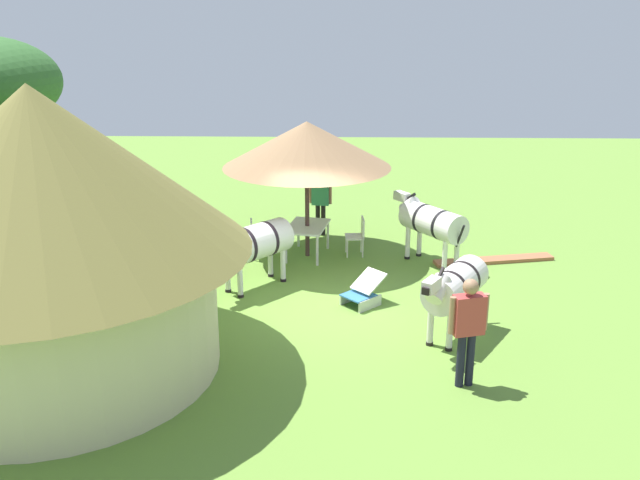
{
  "coord_description": "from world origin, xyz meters",
  "views": [
    {
      "loc": [
        -12.7,
        -0.18,
        5.65
      ],
      "look_at": [
        0.97,
        0.18,
        1.0
      ],
      "focal_mm": 39.45,
      "sensor_mm": 36.0,
      "label": 1
    }
  ],
  "objects_px": {
    "patio_dining_table": "(307,229)",
    "zebra_nearest_camera": "(431,222)",
    "patio_chair_near_hut": "(256,236)",
    "standing_watcher": "(468,323)",
    "shade_umbrella": "(307,144)",
    "thatched_hut": "(43,221)",
    "patio_chair_east_end": "(358,234)",
    "striped_lounge_chair": "(363,292)",
    "zebra_toward_hut": "(454,286)",
    "guest_beside_umbrella": "(321,198)",
    "zebra_by_umbrella": "(253,243)"
  },
  "relations": [
    {
      "from": "patio_dining_table",
      "to": "zebra_nearest_camera",
      "type": "relative_size",
      "value": 0.74
    },
    {
      "from": "patio_chair_near_hut",
      "to": "standing_watcher",
      "type": "bearing_deg",
      "value": 26.72
    },
    {
      "from": "shade_umbrella",
      "to": "patio_dining_table",
      "type": "relative_size",
      "value": 2.65
    },
    {
      "from": "thatched_hut",
      "to": "patio_chair_near_hut",
      "type": "relative_size",
      "value": 6.98
    },
    {
      "from": "patio_dining_table",
      "to": "patio_chair_east_end",
      "type": "relative_size",
      "value": 1.59
    },
    {
      "from": "striped_lounge_chair",
      "to": "zebra_toward_hut",
      "type": "bearing_deg",
      "value": -175.61
    },
    {
      "from": "patio_chair_near_hut",
      "to": "zebra_nearest_camera",
      "type": "xyz_separation_m",
      "value": [
        -0.34,
        -3.96,
        0.48
      ]
    },
    {
      "from": "zebra_toward_hut",
      "to": "guest_beside_umbrella",
      "type": "bearing_deg",
      "value": -34.64
    },
    {
      "from": "striped_lounge_chair",
      "to": "patio_dining_table",
      "type": "bearing_deg",
      "value": -20.31
    },
    {
      "from": "thatched_hut",
      "to": "zebra_toward_hut",
      "type": "height_order",
      "value": "thatched_hut"
    },
    {
      "from": "zebra_by_umbrella",
      "to": "striped_lounge_chair",
      "type": "bearing_deg",
      "value": -157.8
    },
    {
      "from": "striped_lounge_chair",
      "to": "zebra_toward_hut",
      "type": "height_order",
      "value": "zebra_toward_hut"
    },
    {
      "from": "patio_chair_east_end",
      "to": "zebra_by_umbrella",
      "type": "distance_m",
      "value": 3.03
    },
    {
      "from": "patio_dining_table",
      "to": "striped_lounge_chair",
      "type": "bearing_deg",
      "value": -156.48
    },
    {
      "from": "guest_beside_umbrella",
      "to": "striped_lounge_chair",
      "type": "bearing_deg",
      "value": -69.52
    },
    {
      "from": "standing_watcher",
      "to": "zebra_nearest_camera",
      "type": "height_order",
      "value": "standing_watcher"
    },
    {
      "from": "striped_lounge_chair",
      "to": "zebra_nearest_camera",
      "type": "distance_m",
      "value": 2.87
    },
    {
      "from": "thatched_hut",
      "to": "standing_watcher",
      "type": "xyz_separation_m",
      "value": [
        -0.36,
        -6.43,
        -1.44
      ]
    },
    {
      "from": "shade_umbrella",
      "to": "zebra_toward_hut",
      "type": "relative_size",
      "value": 1.99
    },
    {
      "from": "patio_chair_east_end",
      "to": "patio_chair_near_hut",
      "type": "xyz_separation_m",
      "value": [
        -0.24,
        2.36,
        0.0
      ]
    },
    {
      "from": "patio_dining_table",
      "to": "striped_lounge_chair",
      "type": "distance_m",
      "value": 3.04
    },
    {
      "from": "patio_chair_near_hut",
      "to": "patio_dining_table",
      "type": "bearing_deg",
      "value": 90.0
    },
    {
      "from": "shade_umbrella",
      "to": "zebra_nearest_camera",
      "type": "distance_m",
      "value": 3.26
    },
    {
      "from": "patio_dining_table",
      "to": "patio_chair_east_end",
      "type": "distance_m",
      "value": 1.19
    },
    {
      "from": "shade_umbrella",
      "to": "zebra_by_umbrella",
      "type": "distance_m",
      "value": 2.76
    },
    {
      "from": "zebra_nearest_camera",
      "to": "zebra_by_umbrella",
      "type": "relative_size",
      "value": 1.07
    },
    {
      "from": "patio_chair_east_end",
      "to": "zebra_by_umbrella",
      "type": "xyz_separation_m",
      "value": [
        -2.03,
        2.21,
        0.44
      ]
    },
    {
      "from": "guest_beside_umbrella",
      "to": "patio_chair_near_hut",
      "type": "bearing_deg",
      "value": -121.38
    },
    {
      "from": "zebra_nearest_camera",
      "to": "zebra_by_umbrella",
      "type": "bearing_deg",
      "value": 165.21
    },
    {
      "from": "patio_dining_table",
      "to": "patio_chair_east_end",
      "type": "height_order",
      "value": "patio_chair_east_end"
    },
    {
      "from": "thatched_hut",
      "to": "shade_umbrella",
      "type": "relative_size",
      "value": 1.66
    },
    {
      "from": "shade_umbrella",
      "to": "zebra_by_umbrella",
      "type": "bearing_deg",
      "value": 152.2
    },
    {
      "from": "guest_beside_umbrella",
      "to": "zebra_by_umbrella",
      "type": "xyz_separation_m",
      "value": [
        -3.52,
        1.29,
        0.01
      ]
    },
    {
      "from": "patio_chair_near_hut",
      "to": "zebra_nearest_camera",
      "type": "height_order",
      "value": "zebra_nearest_camera"
    },
    {
      "from": "patio_chair_east_end",
      "to": "zebra_toward_hut",
      "type": "xyz_separation_m",
      "value": [
        -4.21,
        -1.55,
        0.44
      ]
    },
    {
      "from": "patio_dining_table",
      "to": "zebra_by_umbrella",
      "type": "xyz_separation_m",
      "value": [
        -1.95,
        1.03,
        0.31
      ]
    },
    {
      "from": "shade_umbrella",
      "to": "zebra_toward_hut",
      "type": "xyz_separation_m",
      "value": [
        -4.13,
        -2.73,
        -1.67
      ]
    },
    {
      "from": "zebra_nearest_camera",
      "to": "zebra_by_umbrella",
      "type": "distance_m",
      "value": 4.08
    },
    {
      "from": "standing_watcher",
      "to": "patio_chair_east_end",
      "type": "bearing_deg",
      "value": 89.1
    },
    {
      "from": "striped_lounge_chair",
      "to": "zebra_by_umbrella",
      "type": "height_order",
      "value": "zebra_by_umbrella"
    },
    {
      "from": "shade_umbrella",
      "to": "patio_chair_near_hut",
      "type": "xyz_separation_m",
      "value": [
        -0.16,
        1.17,
        -2.11
      ]
    },
    {
      "from": "thatched_hut",
      "to": "guest_beside_umbrella",
      "type": "relative_size",
      "value": 3.95
    },
    {
      "from": "patio_chair_east_end",
      "to": "shade_umbrella",
      "type": "bearing_deg",
      "value": 90.0
    },
    {
      "from": "guest_beside_umbrella",
      "to": "zebra_by_umbrella",
      "type": "height_order",
      "value": "guest_beside_umbrella"
    },
    {
      "from": "patio_chair_near_hut",
      "to": "zebra_toward_hut",
      "type": "xyz_separation_m",
      "value": [
        -3.97,
        -3.91,
        0.44
      ]
    },
    {
      "from": "thatched_hut",
      "to": "patio_chair_east_end",
      "type": "relative_size",
      "value": 6.98
    },
    {
      "from": "standing_watcher",
      "to": "zebra_toward_hut",
      "type": "distance_m",
      "value": 1.68
    },
    {
      "from": "patio_chair_east_end",
      "to": "zebra_nearest_camera",
      "type": "height_order",
      "value": "zebra_nearest_camera"
    },
    {
      "from": "shade_umbrella",
      "to": "patio_chair_near_hut",
      "type": "distance_m",
      "value": 2.42
    },
    {
      "from": "thatched_hut",
      "to": "standing_watcher",
      "type": "relative_size",
      "value": 3.55
    }
  ]
}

